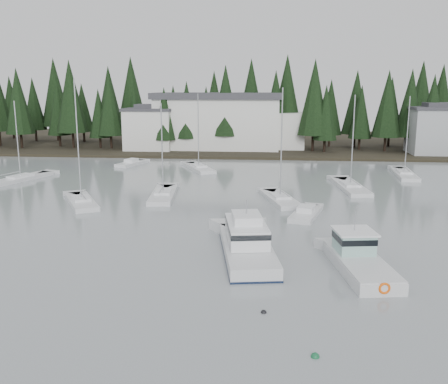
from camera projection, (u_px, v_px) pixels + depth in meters
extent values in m
cube|color=black|center=(246.00, 143.00, 113.73)|extent=(240.00, 54.00, 1.00)
cube|color=silver|center=(150.00, 130.00, 97.00)|extent=(9.00, 7.00, 7.50)
cube|color=#38383D|center=(149.00, 109.00, 96.17)|extent=(9.54, 7.42, 0.50)
cube|color=#38383D|center=(149.00, 106.00, 96.05)|extent=(4.95, 3.85, 0.80)
cube|color=#999EA0|center=(438.00, 132.00, 90.95)|extent=(10.00, 8.00, 8.00)
cube|color=#38383D|center=(440.00, 108.00, 90.07)|extent=(10.60, 8.48, 0.50)
cube|color=#38383D|center=(441.00, 105.00, 89.95)|extent=(5.50, 4.40, 0.80)
cube|color=silver|center=(218.00, 123.00, 98.45)|extent=(24.00, 10.00, 10.00)
cube|color=#38383D|center=(218.00, 96.00, 97.36)|extent=(25.00, 11.00, 1.20)
cube|color=silver|center=(278.00, 130.00, 99.59)|extent=(10.00, 8.00, 7.00)
cube|color=silver|center=(247.00, 253.00, 37.83)|extent=(5.25, 11.61, 1.63)
cube|color=black|center=(247.00, 255.00, 37.86)|extent=(5.29, 11.67, 0.22)
cube|color=white|center=(246.00, 231.00, 38.05)|extent=(3.75, 6.21, 1.48)
cube|color=black|center=(246.00, 227.00, 37.98)|extent=(3.83, 6.27, 0.41)
cube|color=white|center=(247.00, 218.00, 37.83)|extent=(2.53, 3.21, 0.66)
cylinder|color=#A5A8AD|center=(247.00, 207.00, 37.66)|extent=(0.10, 0.10, 1.12)
cube|color=silver|center=(361.00, 270.00, 34.46)|extent=(4.33, 8.99, 1.40)
cube|color=silver|center=(361.00, 260.00, 34.30)|extent=(4.24, 8.81, 0.13)
cube|color=#91BEB5|center=(354.00, 242.00, 35.83)|extent=(2.85, 2.94, 1.51)
cube|color=white|center=(354.00, 231.00, 35.66)|extent=(3.20, 3.33, 0.13)
cube|color=black|center=(354.00, 238.00, 35.77)|extent=(2.92, 2.99, 0.43)
cylinder|color=#A5A8AD|center=(355.00, 219.00, 35.47)|extent=(0.08, 0.08, 1.72)
torus|color=#F2590C|center=(385.00, 288.00, 30.15)|extent=(0.77, 0.27, 0.75)
cube|color=silver|center=(82.00, 204.00, 54.49)|extent=(6.48, 8.85, 1.05)
cube|color=white|center=(81.00, 198.00, 54.35)|extent=(2.97, 3.45, 0.30)
cylinder|color=#A5A8AD|center=(78.00, 140.00, 53.04)|extent=(0.14, 0.14, 12.88)
cube|color=silver|center=(21.00, 181.00, 68.15)|extent=(5.44, 10.60, 1.05)
cube|color=white|center=(20.00, 176.00, 68.02)|extent=(2.68, 3.87, 0.30)
cylinder|color=#A5A8AD|center=(17.00, 139.00, 66.99)|extent=(0.14, 0.14, 10.22)
cube|color=silver|center=(199.00, 170.00, 77.20)|extent=(6.44, 9.90, 1.05)
cube|color=white|center=(199.00, 165.00, 77.07)|extent=(2.99, 3.75, 0.30)
cylinder|color=#A5A8AD|center=(198.00, 130.00, 75.95)|extent=(0.14, 0.14, 11.02)
cube|color=silver|center=(404.00, 176.00, 71.70)|extent=(3.22, 10.49, 1.05)
cube|color=white|center=(404.00, 171.00, 71.57)|extent=(2.00, 3.63, 0.30)
cylinder|color=#A5A8AD|center=(407.00, 135.00, 70.48)|extent=(0.14, 0.14, 10.78)
cube|color=silver|center=(350.00, 189.00, 62.70)|extent=(3.81, 11.13, 1.05)
cube|color=white|center=(350.00, 184.00, 62.57)|extent=(2.26, 3.89, 0.30)
cylinder|color=#A5A8AD|center=(353.00, 141.00, 61.44)|extent=(0.14, 0.14, 11.10)
cube|color=silver|center=(163.00, 197.00, 58.02)|extent=(3.60, 10.08, 1.05)
cube|color=white|center=(163.00, 192.00, 57.88)|extent=(2.15, 3.53, 0.30)
cylinder|color=#A5A8AD|center=(162.00, 149.00, 56.85)|extent=(0.14, 0.14, 10.23)
cube|color=silver|center=(280.00, 201.00, 55.80)|extent=(4.86, 9.30, 1.05)
cube|color=white|center=(280.00, 196.00, 55.67)|extent=(2.52, 3.41, 0.30)
cylinder|color=#A5A8AD|center=(281.00, 143.00, 54.46)|extent=(0.14, 0.14, 11.96)
cube|color=silver|center=(306.00, 216.00, 49.31)|extent=(3.87, 6.92, 0.90)
cube|color=white|center=(306.00, 209.00, 49.16)|extent=(2.00, 2.42, 0.55)
cube|color=silver|center=(132.00, 165.00, 81.50)|extent=(4.17, 6.90, 0.90)
cube|color=white|center=(131.00, 160.00, 81.36)|extent=(2.09, 2.46, 0.55)
sphere|color=#145933|center=(315.00, 357.00, 23.62)|extent=(0.42, 0.42, 0.42)
sphere|color=black|center=(264.00, 313.00, 28.25)|extent=(0.34, 0.34, 0.34)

